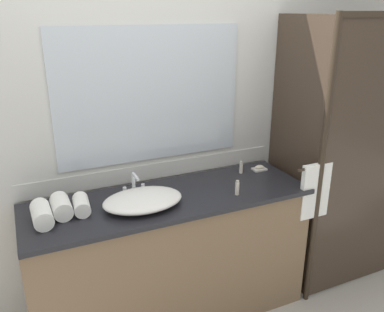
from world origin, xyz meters
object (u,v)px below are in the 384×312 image
amenity_bottle_conditioner (241,167)px  rolled_towel_far_edge (81,205)px  faucet (134,187)px  soap_dish (259,168)px  rolled_towel_middle (61,206)px  sink_basin (143,200)px  amenity_bottle_shampoo (237,188)px  rolled_towel_near_edge (42,214)px

amenity_bottle_conditioner → rolled_towel_far_edge: (-1.15, -0.13, 0.00)m
faucet → soap_dish: size_ratio=1.70×
rolled_towel_middle → amenity_bottle_conditioner: bearing=5.4°
sink_basin → rolled_towel_far_edge: bearing=167.5°
faucet → rolled_towel_far_edge: (-0.35, -0.10, -0.00)m
amenity_bottle_conditioner → soap_dish: bearing=-2.3°
faucet → rolled_towel_far_edge: bearing=-163.8°
soap_dish → amenity_bottle_shampoo: amenity_bottle_shampoo is taller
rolled_towel_far_edge → amenity_bottle_conditioner: bearing=6.4°
rolled_towel_near_edge → faucet: bearing=14.3°
sink_basin → amenity_bottle_shampoo: bearing=-9.0°
faucet → amenity_bottle_conditioner: bearing=2.0°
amenity_bottle_shampoo → rolled_towel_middle: bearing=170.2°
soap_dish → faucet: bearing=-178.7°
rolled_towel_middle → rolled_towel_far_edge: (0.11, -0.01, -0.01)m
amenity_bottle_shampoo → sink_basin: bearing=171.0°
sink_basin → rolled_towel_far_edge: (-0.35, 0.08, 0.01)m
amenity_bottle_shampoo → rolled_towel_far_edge: amenity_bottle_shampoo is taller
sink_basin → faucet: faucet is taller
soap_dish → rolled_towel_far_edge: bearing=-174.6°
amenity_bottle_shampoo → rolled_towel_near_edge: (-1.16, 0.13, 0.01)m
sink_basin → amenity_bottle_shampoo: amenity_bottle_shampoo is taller
amenity_bottle_shampoo → rolled_towel_middle: size_ratio=0.50×
soap_dish → amenity_bottle_shampoo: 0.47m
amenity_bottle_conditioner → rolled_towel_far_edge: rolled_towel_far_edge is taller
amenity_bottle_shampoo → rolled_towel_far_edge: 0.95m
rolled_towel_near_edge → amenity_bottle_conditioner: bearing=7.2°
sink_basin → amenity_bottle_conditioner: 0.83m
rolled_towel_near_edge → rolled_towel_far_edge: (0.22, 0.04, -0.01)m
rolled_towel_middle → rolled_towel_far_edge: size_ratio=1.08×
rolled_towel_middle → sink_basin: bearing=-10.8°
rolled_towel_near_edge → sink_basin: bearing=-3.4°
amenity_bottle_shampoo → rolled_towel_near_edge: 1.16m
faucet → rolled_towel_near_edge: (-0.57, -0.14, 0.01)m
rolled_towel_far_edge → amenity_bottle_shampoo: bearing=-10.3°
faucet → rolled_towel_middle: size_ratio=0.87×
amenity_bottle_conditioner → rolled_towel_near_edge: 1.38m
soap_dish → rolled_towel_middle: 1.41m
rolled_towel_near_edge → amenity_bottle_shampoo: bearing=-6.3°
amenity_bottle_shampoo → amenity_bottle_conditioner: bearing=55.3°
amenity_bottle_shampoo → rolled_towel_middle: (-1.05, 0.18, 0.01)m
sink_basin → amenity_bottle_conditioner: bearing=14.4°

